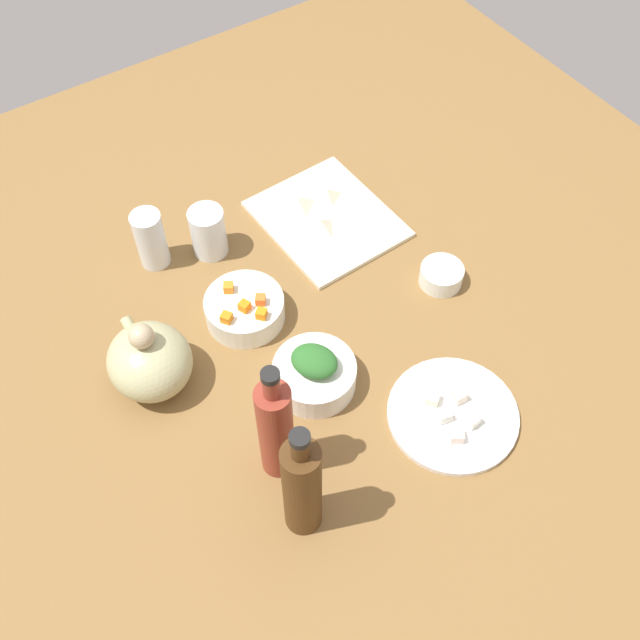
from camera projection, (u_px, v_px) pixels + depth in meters
The scene contains 25 objects.
tabletop at pixel (320, 340), 140.65cm from camera, with size 190.00×190.00×3.00cm, color brown.
cutting_board at pixel (327, 219), 156.24cm from camera, with size 28.51×24.34×1.00cm, color silver.
plate_tofu at pixel (453, 415), 129.00cm from camera, with size 22.70×22.70×1.20cm, color white.
bowl_greens at pixel (314, 375), 131.19cm from camera, with size 14.74×14.74×5.41cm, color white.
bowl_carrots at pixel (245, 309), 139.85cm from camera, with size 14.92×14.92×5.17cm, color white.
bowl_small_side at pixel (441, 275), 145.41cm from camera, with size 8.43×8.43×3.95cm, color white.
teapot at pixel (149, 360), 128.98cm from camera, with size 17.07×14.60×15.62cm.
bottle_0 at pixel (276, 429), 114.76cm from camera, with size 5.59×5.59×27.95cm.
bottle_1 at pixel (302, 487), 109.04cm from camera, with size 5.86×5.86×28.09cm.
drinking_glass_0 at pixel (151, 239), 145.15cm from camera, with size 5.97×5.97×12.62cm, color white.
drinking_glass_1 at pixel (208, 232), 147.62cm from camera, with size 7.07×7.07×10.57cm, color white.
carrot_cube_0 at pixel (261, 314), 134.88cm from camera, with size 1.80×1.80×1.80cm, color orange.
carrot_cube_1 at pixel (229, 288), 138.42cm from camera, with size 1.80×1.80×1.80cm, color orange.
carrot_cube_2 at pixel (261, 300), 136.74cm from camera, with size 1.80×1.80×1.80cm, color orange.
carrot_cube_3 at pixel (244, 306), 135.88cm from camera, with size 1.80×1.80×1.80cm, color orange.
carrot_cube_4 at pixel (226, 318), 134.37cm from camera, with size 1.80×1.80×1.80cm, color orange.
chopped_greens_mound at pixel (314, 361), 127.48cm from camera, with size 8.30×6.68×3.77cm, color #2D692A.
tofu_cube_0 at pixel (456, 436), 124.71cm from camera, with size 2.20×2.20×2.20cm, color #F5E0CF.
tofu_cube_1 at pixel (459, 396), 129.21cm from camera, with size 2.20×2.20×2.20cm, color #F1E3CA.
tofu_cube_2 at pixel (472, 420), 126.46cm from camera, with size 2.20×2.20×2.20cm, color white.
tofu_cube_3 at pixel (444, 415), 127.00cm from camera, with size 2.20×2.20×2.20cm, color white.
tofu_cube_4 at pixel (432, 399), 128.86cm from camera, with size 2.20×2.20×2.20cm, color #FCF1CC.
dumpling_0 at pixel (298, 202), 156.76cm from camera, with size 5.88×5.22×2.35cm, color beige.
dumpling_1 at pixel (327, 193), 158.34cm from camera, with size 4.85×4.36×2.42cm, color beige.
dumpling_2 at pixel (320, 224), 153.04cm from camera, with size 5.62×4.85×2.44cm, color beige.
Camera 1 is at (-66.16, 43.99, 117.62)cm, focal length 42.04 mm.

